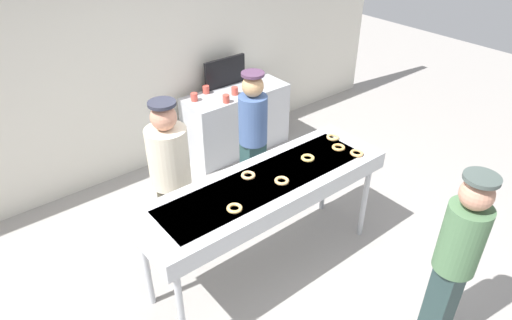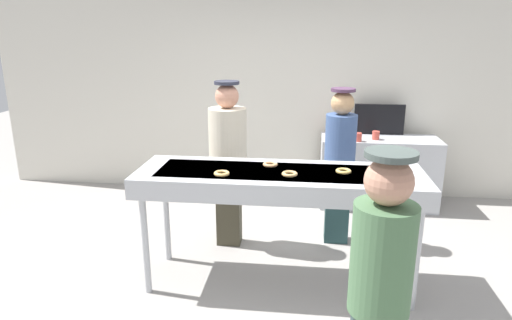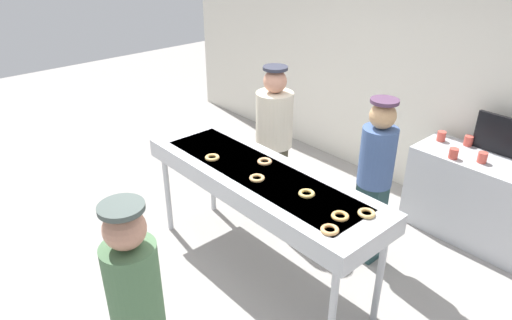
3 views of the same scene
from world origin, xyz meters
TOP-DOWN VIEW (x-y plane):
  - ground_plane at (0.00, 0.00)m, footprint 16.00×16.00m
  - back_wall at (0.00, 2.40)m, footprint 8.00×0.12m
  - fryer_conveyor at (0.00, 0.00)m, footprint 2.36×0.72m
  - glazed_donut_0 at (0.94, -0.21)m, footprint 0.18×0.18m
  - glazed_donut_1 at (0.88, -0.03)m, footprint 0.18×0.18m
  - glazed_donut_2 at (0.98, 0.14)m, footprint 0.17×0.17m
  - glazed_donut_3 at (0.52, 0.02)m, footprint 0.18×0.18m
  - glazed_donut_4 at (-0.45, -0.15)m, footprint 0.18×0.18m
  - glazed_donut_5 at (0.09, -0.11)m, footprint 0.14×0.14m
  - glazed_donut_6 at (-0.09, 0.14)m, footprint 0.17×0.17m
  - worker_baker at (-0.55, 0.69)m, footprint 0.37×0.37m
  - worker_assistant at (0.55, 0.88)m, footprint 0.31×0.31m
  - customer_waiting at (0.59, -1.48)m, footprint 0.31×0.31m
  - prep_counter at (1.11, 1.95)m, footprint 1.42×0.56m
  - paper_cup_0 at (1.04, 1.87)m, footprint 0.09×0.09m
  - paper_cup_1 at (0.78, 2.14)m, footprint 0.09×0.09m
  - paper_cup_2 at (0.54, 2.04)m, footprint 0.09×0.09m
  - paper_cup_3 at (0.82, 1.75)m, footprint 0.09×0.09m
  - menu_display at (1.11, 2.18)m, footprint 0.62×0.04m

SIDE VIEW (x-z plane):
  - ground_plane at x=0.00m, z-range 0.00..0.00m
  - prep_counter at x=1.11m, z-range 0.00..0.87m
  - worker_assistant at x=0.55m, z-range 0.09..1.69m
  - customer_waiting at x=0.59m, z-range 0.09..1.70m
  - paper_cup_0 at x=1.04m, z-range 0.87..0.97m
  - paper_cup_1 at x=0.78m, z-range 0.87..0.97m
  - paper_cup_2 at x=0.54m, z-range 0.87..0.97m
  - paper_cup_3 at x=0.82m, z-range 0.87..0.97m
  - fryer_conveyor at x=0.00m, z-range 0.42..1.44m
  - worker_baker at x=-0.55m, z-range 0.14..1.81m
  - glazed_donut_0 at x=0.94m, z-range 1.02..1.05m
  - glazed_donut_1 at x=0.88m, z-range 1.02..1.05m
  - glazed_donut_2 at x=0.98m, z-range 1.02..1.05m
  - glazed_donut_3 at x=0.52m, z-range 1.02..1.05m
  - glazed_donut_4 at x=-0.45m, z-range 1.02..1.05m
  - glazed_donut_5 at x=0.09m, z-range 1.02..1.05m
  - glazed_donut_6 at x=-0.09m, z-range 1.02..1.05m
  - menu_display at x=1.11m, z-range 0.87..1.25m
  - back_wall at x=0.00m, z-range 0.00..2.99m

